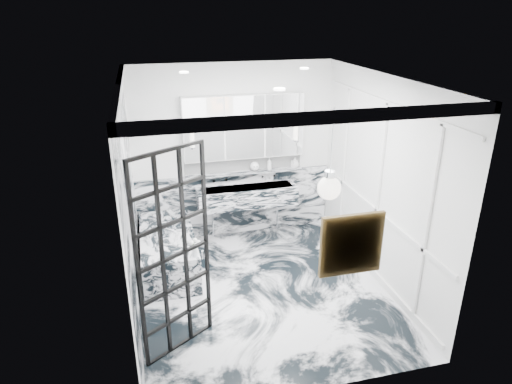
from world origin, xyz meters
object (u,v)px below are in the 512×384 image
object	(u,v)px
crittall_door	(174,256)
trough_sink	(247,196)
bathtub	(168,251)
mirror_cabinet	(244,127)

from	to	relation	value
crittall_door	trough_sink	world-z (taller)	crittall_door
bathtub	trough_sink	bearing A→B (deg)	26.48
trough_sink	bathtub	world-z (taller)	trough_sink
crittall_door	bathtub	size ratio (longest dim) A/B	1.39
crittall_door	trough_sink	xyz separation A→B (m)	(1.32, 2.36, -0.41)
trough_sink	bathtub	size ratio (longest dim) A/B	0.97
crittall_door	mirror_cabinet	size ratio (longest dim) A/B	1.20
trough_sink	mirror_cabinet	size ratio (longest dim) A/B	0.84
trough_sink	mirror_cabinet	bearing A→B (deg)	90.00
crittall_door	bathtub	world-z (taller)	crittall_door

